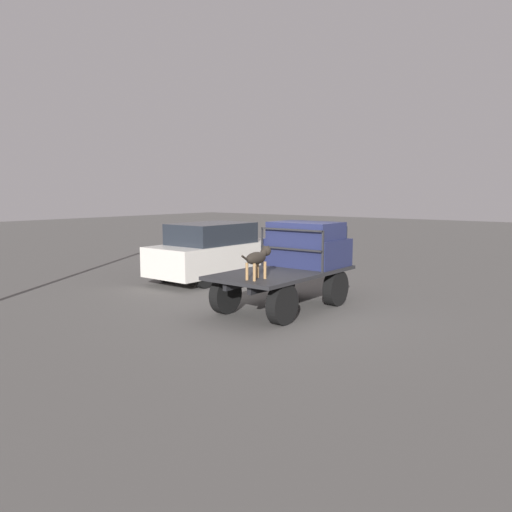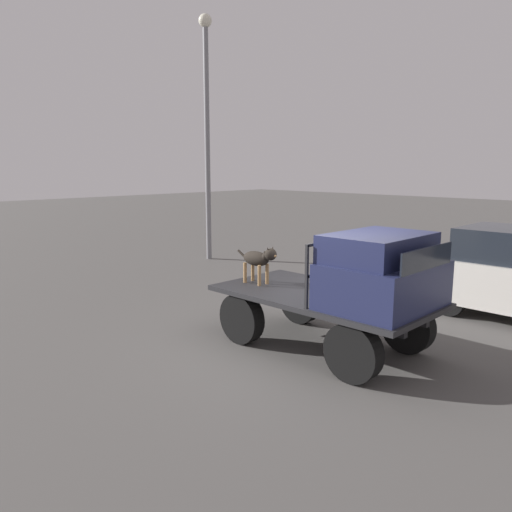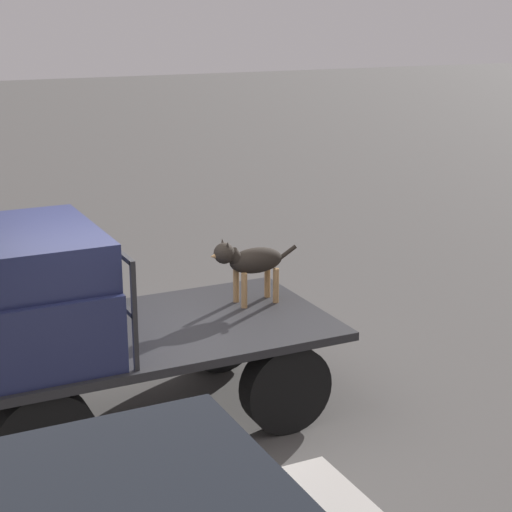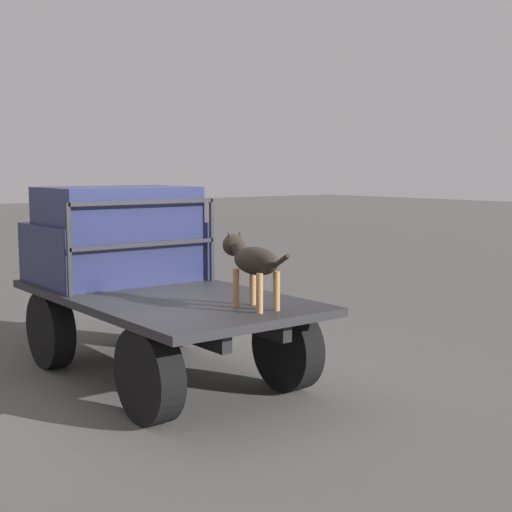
% 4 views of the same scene
% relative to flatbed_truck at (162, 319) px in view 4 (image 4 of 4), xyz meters
% --- Properties ---
extents(ground_plane, '(80.00, 80.00, 0.00)m').
position_rel_flatbed_truck_xyz_m(ground_plane, '(0.00, 0.00, -0.62)').
color(ground_plane, '#514F4C').
extents(flatbed_truck, '(3.53, 1.85, 0.90)m').
position_rel_flatbed_truck_xyz_m(flatbed_truck, '(0.00, 0.00, 0.00)').
color(flatbed_truck, black).
rests_on(flatbed_truck, ground).
extents(truck_cab, '(1.32, 1.73, 1.06)m').
position_rel_flatbed_truck_xyz_m(truck_cab, '(1.03, 0.00, 0.78)').
color(truck_cab, '#1E2347').
rests_on(truck_cab, flatbed_truck).
extents(truck_headboard, '(0.04, 1.73, 0.93)m').
position_rel_flatbed_truck_xyz_m(truck_headboard, '(0.33, 0.00, 0.89)').
color(truck_headboard, '#232326').
rests_on(truck_headboard, flatbed_truck).
extents(dog, '(0.94, 0.25, 0.69)m').
position_rel_flatbed_truck_xyz_m(dog, '(-1.20, -0.24, 0.72)').
color(dog, '#9E7547').
rests_on(dog, flatbed_truck).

